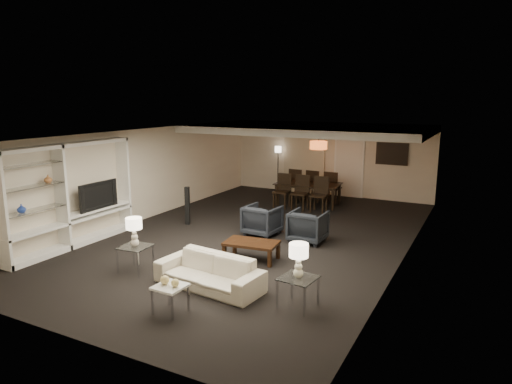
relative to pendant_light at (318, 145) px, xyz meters
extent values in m
plane|color=black|center=(-0.30, -3.50, -1.92)|extent=(11.00, 11.00, 0.00)
cube|color=silver|center=(-0.30, -3.50, 0.58)|extent=(7.00, 11.00, 0.02)
cube|color=beige|center=(-0.30, 2.00, -0.67)|extent=(7.00, 0.02, 2.50)
cube|color=beige|center=(-0.30, -9.00, -0.67)|extent=(7.00, 0.02, 2.50)
cube|color=beige|center=(-3.80, -3.50, -0.67)|extent=(0.02, 11.00, 2.50)
cube|color=beige|center=(3.20, -3.50, -0.67)|extent=(0.02, 11.00, 2.50)
cube|color=silver|center=(-0.30, 0.00, 0.48)|extent=(7.00, 4.00, 0.20)
cube|color=beige|center=(-1.20, 1.92, -0.72)|extent=(1.50, 0.12, 2.40)
cube|color=silver|center=(0.40, 1.97, -0.87)|extent=(0.90, 0.05, 2.10)
cube|color=#142D38|center=(1.80, 1.96, -0.37)|extent=(0.95, 0.04, 0.65)
cylinder|color=#D8591E|center=(0.00, 0.00, 0.00)|extent=(0.52, 0.52, 0.24)
imported|color=beige|center=(0.38, -6.63, -1.63)|extent=(2.07, 0.99, 0.58)
imported|color=black|center=(-0.22, -3.33, -1.55)|extent=(0.85, 0.87, 0.74)
imported|color=black|center=(0.98, -3.33, -1.55)|extent=(0.80, 0.82, 0.74)
sphere|color=#DFC376|center=(0.28, -7.73, -1.39)|extent=(0.15, 0.15, 0.15)
sphere|color=#E5D079|center=(0.48, -7.73, -1.40)|extent=(0.13, 0.13, 0.13)
imported|color=black|center=(-3.58, -5.43, -0.85)|extent=(1.12, 0.15, 0.64)
imported|color=#243FA0|center=(-3.61, -7.32, -0.77)|extent=(0.17, 0.17, 0.18)
imported|color=#B06C3A|center=(-3.61, -6.65, -0.27)|extent=(0.16, 0.16, 0.17)
cube|color=black|center=(-2.40, -3.41, -1.41)|extent=(0.14, 0.14, 1.02)
imported|color=black|center=(-0.36, 0.13, -1.57)|extent=(2.08, 1.29, 0.70)
camera|label=1|loc=(4.64, -13.02, 1.41)|focal=32.00mm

